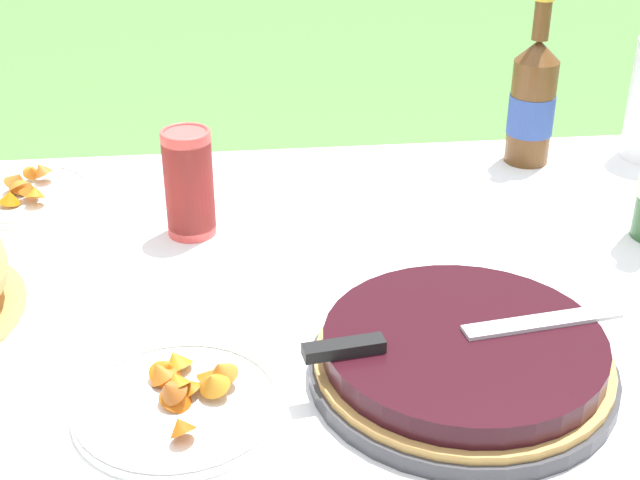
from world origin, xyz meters
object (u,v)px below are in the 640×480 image
Objects in this scene: serving_knife at (440,335)px; snack_plate_near at (180,399)px; snack_plate_far at (21,192)px; berry_tart at (463,357)px; cup_stack at (189,183)px; cider_bottle_amber at (532,102)px.

snack_plate_near is at bearing 175.20° from serving_knife.
snack_plate_far is (-0.56, 0.55, -0.05)m from serving_knife.
berry_tart reaches higher than snack_plate_far.
cider_bottle_amber is (0.58, 0.21, 0.03)m from cup_stack.
cider_bottle_amber is 0.87m from snack_plate_far.
berry_tart is 2.14× the size of cup_stack.
cup_stack reaches higher than snack_plate_near.
berry_tart is at bearing -42.79° from snack_plate_far.
serving_knife is 0.68m from cider_bottle_amber.
berry_tart is 0.05m from serving_knife.
cup_stack is 0.71× the size of snack_plate_near.
serving_knife is at bearing -116.15° from cider_bottle_amber.
cider_bottle_amber reaches higher than snack_plate_near.
snack_plate_near is (-0.32, -0.02, -0.02)m from berry_tart.
cup_stack is at bearing -159.98° from cider_bottle_amber.
cider_bottle_amber is at bearing 65.94° from berry_tart.
berry_tart is 1.53× the size of snack_plate_far.
serving_knife reaches higher than snack_plate_far.
serving_knife is 0.29m from snack_plate_near.
snack_plate_near is at bearing -133.20° from cider_bottle_amber.
cup_stack is at bearing 128.34° from berry_tart.
snack_plate_far is (-0.86, -0.06, -0.10)m from cider_bottle_amber.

